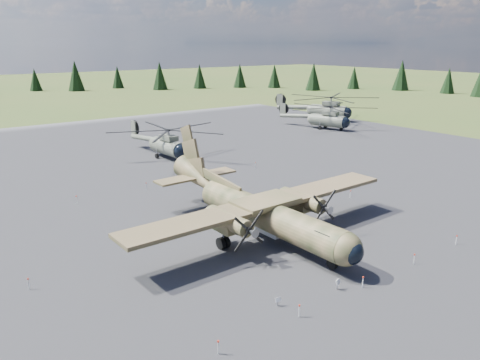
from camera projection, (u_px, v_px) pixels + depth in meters
ground at (226, 233)px, 41.47m from camera, size 500.00×500.00×0.00m
apron at (172, 203)px, 49.17m from camera, size 120.00×120.00×0.04m
transport_plane at (258, 207)px, 40.54m from camera, size 26.67×24.27×8.81m
helicopter_near at (167, 138)px, 67.51m from camera, size 18.24×20.87×4.39m
helicopter_mid at (328, 113)px, 90.59m from camera, size 21.89×22.51×4.47m
helicopter_far at (329, 104)px, 101.14m from camera, size 26.28×26.28×5.15m
info_placard_left at (278, 300)px, 29.87m from camera, size 0.41×0.23×0.61m
info_placard_right at (338, 283)px, 31.84m from camera, size 0.51×0.35×0.75m
barrier_fence at (222, 229)px, 41.01m from camera, size 33.12×29.62×0.85m
treeline at (255, 198)px, 35.58m from camera, size 293.99×295.11×10.94m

